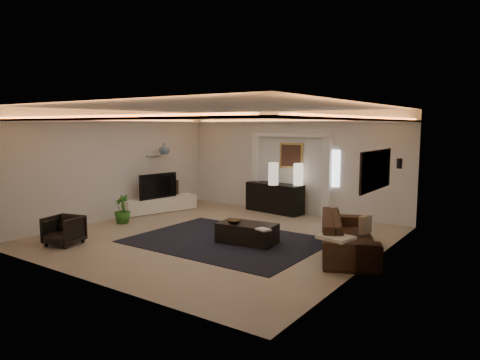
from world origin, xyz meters
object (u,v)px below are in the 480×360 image
Objects in this scene: console at (275,199)px; sofa at (348,235)px; coffee_table at (247,234)px; armchair at (64,230)px.

console reaches higher than sofa.
coffee_table is (1.25, -3.28, -0.20)m from console.
coffee_table is (-2.05, -0.54, -0.17)m from sofa.
sofa is at bearing 15.35° from armchair.
console is 1.43× the size of coffee_table.
sofa is (3.29, -2.74, -0.03)m from console.
console is 4.28m from sofa.
coffee_table is 3.89m from armchair.
console is at bearing 104.54° from coffee_table.
coffee_table is at bearing 23.04° from armchair.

